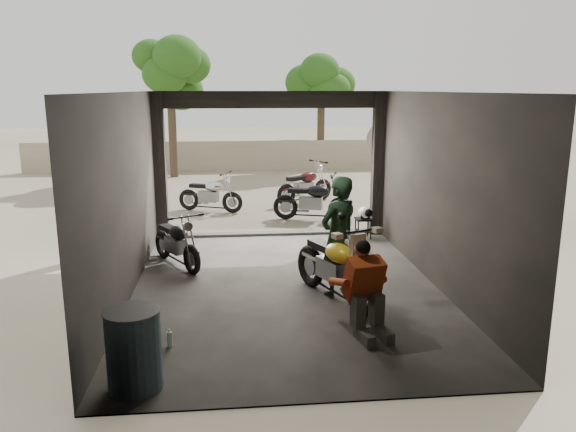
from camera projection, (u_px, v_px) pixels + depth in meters
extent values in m
plane|color=#7A6D56|center=(286.00, 289.00, 9.31)|extent=(80.00, 80.00, 0.00)
cube|color=#2D2B28|center=(286.00, 289.00, 9.31)|extent=(5.00, 7.00, 0.02)
plane|color=black|center=(286.00, 92.00, 8.60)|extent=(7.00, 7.00, 0.00)
cube|color=black|center=(321.00, 259.00, 5.56)|extent=(5.00, 0.02, 3.20)
cube|color=black|center=(126.00, 197.00, 8.70)|extent=(0.02, 7.00, 3.20)
cube|color=black|center=(438.00, 192.00, 9.20)|extent=(0.02, 7.00, 3.20)
cube|color=black|center=(160.00, 168.00, 11.99)|extent=(0.24, 0.24, 3.20)
cube|color=black|center=(378.00, 165.00, 12.47)|extent=(0.24, 0.24, 3.20)
cube|color=black|center=(270.00, 100.00, 11.95)|extent=(5.00, 0.16, 0.36)
cube|color=#2D2B28|center=(271.00, 234.00, 12.69)|extent=(5.00, 0.25, 0.08)
cube|color=gray|center=(252.00, 155.00, 22.75)|extent=(18.00, 0.30, 1.20)
cylinder|color=#382B1E|center=(172.00, 129.00, 20.74)|extent=(0.30, 0.30, 3.58)
ellipsoid|color=#1E4C14|center=(170.00, 66.00, 20.24)|extent=(2.20, 2.20, 3.14)
cylinder|color=#382B1E|center=(321.00, 130.00, 22.81)|extent=(0.30, 0.30, 3.20)
ellipsoid|color=#1E4C14|center=(321.00, 79.00, 22.36)|extent=(2.20, 2.20, 2.80)
imported|color=black|center=(338.00, 237.00, 8.86)|extent=(0.84, 0.78, 1.93)
cube|color=black|center=(363.00, 219.00, 12.32)|extent=(0.34, 0.34, 0.04)
cylinder|color=black|center=(358.00, 231.00, 12.22)|extent=(0.03, 0.03, 0.45)
cylinder|color=black|center=(371.00, 230.00, 12.24)|extent=(0.03, 0.03, 0.45)
cylinder|color=black|center=(355.00, 228.00, 12.49)|extent=(0.03, 0.03, 0.45)
cylinder|color=black|center=(368.00, 227.00, 12.52)|extent=(0.03, 0.03, 0.45)
ellipsoid|color=white|center=(364.00, 213.00, 12.23)|extent=(0.31, 0.32, 0.27)
cylinder|color=#3B5763|center=(134.00, 351.00, 6.10)|extent=(0.66, 0.66, 0.93)
cylinder|color=black|center=(382.00, 180.00, 13.16)|extent=(0.08, 0.08, 2.32)
cylinder|color=silver|center=(384.00, 139.00, 12.93)|extent=(0.84, 0.03, 0.84)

